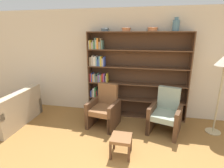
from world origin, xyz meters
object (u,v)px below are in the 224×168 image
bowl_olive (105,30)px  footstool (121,140)px  armchair_leather (105,108)px  bowl_terracotta (153,29)px  bookshelf (127,76)px  armchair_cushioned (166,114)px  vase_tall (176,25)px  bowl_slate (126,29)px  couch (12,112)px

bowl_olive → footstool: (0.70, -1.67, -1.92)m
armchair_leather → footstool: bearing=129.1°
bowl_terracotta → armchair_leather: bearing=-147.7°
bookshelf → armchair_cushioned: 1.33m
bookshelf → bowl_olive: (-0.58, -0.02, 1.16)m
bowl_olive → bowl_terracotta: bearing=0.0°
armchair_leather → armchair_cushioned: 1.40m
vase_tall → bowl_slate: bearing=-180.0°
bowl_olive → vase_tall: size_ratio=0.68×
couch → bowl_slate: bearing=-70.6°
vase_tall → armchair_leather: vase_tall is taller
bookshelf → bowl_slate: bearing=-157.6°
couch → armchair_cushioned: bearing=-85.9°
bowl_slate → couch: bearing=-158.2°
bookshelf → footstool: bearing=-86.1°
armchair_leather → bowl_slate: bearing=-111.7°
vase_tall → bowl_olive: bearing=180.0°
bookshelf → bowl_terracotta: bowl_terracotta is taller
vase_tall → bowl_terracotta: bearing=180.0°
bowl_olive → bowl_terracotta: (1.14, 0.00, 0.01)m
couch → armchair_cushioned: armchair_cushioned is taller
bowl_terracotta → armchair_cushioned: 1.97m
bookshelf → footstool: 1.86m
armchair_cushioned → bowl_slate: bearing=-16.0°
armchair_cushioned → bowl_terracotta: bearing=-42.2°
bookshelf → couch: size_ratio=1.69×
bowl_terracotta → armchair_leather: size_ratio=0.25×
bookshelf → armchair_cushioned: bearing=-34.9°
couch → armchair_leather: armchair_leather is taller
bookshelf → footstool: bookshelf is taller
bowl_olive → couch: bowl_olive is taller
bowl_olive → armchair_cushioned: 2.46m
bowl_olive → armchair_leather: 1.93m
bowl_terracotta → couch: size_ratio=0.16×
vase_tall → footstool: size_ratio=0.80×
footstool → bowl_slate: bearing=95.8°
bowl_olive → footstool: size_ratio=0.55×
bowl_olive → couch: bearing=-153.4°
vase_tall → armchair_cushioned: vase_tall is taller
bowl_olive → bowl_slate: bearing=-0.0°
bowl_slate → bowl_terracotta: size_ratio=0.90×
bowl_terracotta → vase_tall: (0.51, -0.00, 0.08)m
vase_tall → armchair_leather: (-1.52, -0.64, -1.90)m
bookshelf → bowl_terracotta: (0.56, -0.02, 1.17)m
couch → footstool: couch is taller
bowl_slate → armchair_cushioned: 2.17m
bowl_terracotta → armchair_cushioned: (0.39, -0.64, -1.82)m
bookshelf → footstool: (0.12, -1.69, -0.76)m
armchair_cushioned → footstool: bearing=67.5°
bookshelf → armchair_cushioned: bookshelf is taller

